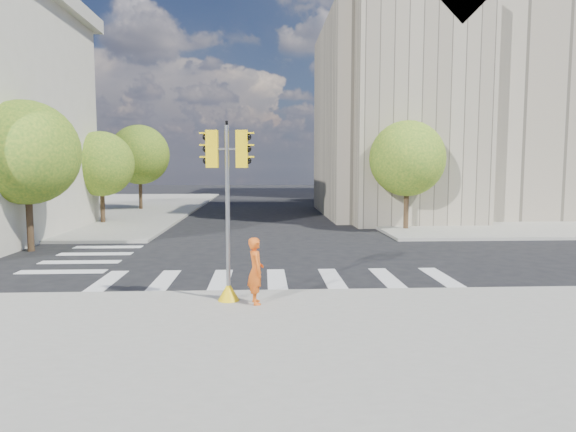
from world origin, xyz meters
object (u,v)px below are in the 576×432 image
object	(u,v)px
lamp_near	(398,151)
lamp_far	(357,155)
traffic_signal	(228,226)
photographer	(256,271)

from	to	relation	value
lamp_near	lamp_far	xyz separation A→B (m)	(0.00, 14.00, 0.00)
lamp_far	traffic_signal	size ratio (longest dim) A/B	1.75
lamp_far	photographer	distance (m)	34.75
lamp_near	photographer	distance (m)	21.61
traffic_signal	photographer	distance (m)	1.37
lamp_far	photographer	bearing A→B (deg)	-104.62
photographer	traffic_signal	bearing A→B (deg)	53.71
lamp_near	lamp_far	size ratio (longest dim) A/B	1.00
lamp_near	lamp_far	distance (m)	14.00
traffic_signal	photographer	bearing A→B (deg)	-22.14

